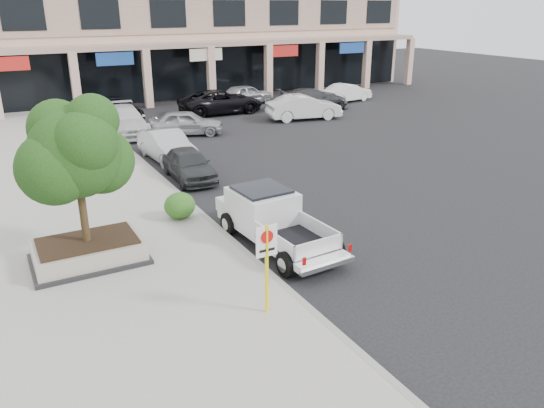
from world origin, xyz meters
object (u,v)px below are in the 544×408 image
(no_parking_sign, at_px, (267,257))
(curb_car_d, at_px, (113,110))
(pickup_truck, at_px, (278,222))
(lot_car_c, at_px, (313,99))
(planter, at_px, (89,251))
(curb_car_b, at_px, (167,146))
(planter_tree, at_px, (79,151))
(lot_car_a, at_px, (186,123))
(lot_car_e, at_px, (246,94))
(lot_car_f, at_px, (347,93))
(curb_car_a, at_px, (189,164))
(curb_car_c, at_px, (125,120))
(lot_car_d, at_px, (221,102))
(lot_car_b, at_px, (304,107))

(no_parking_sign, xyz_separation_m, curb_car_d, (2.03, 24.76, -0.84))
(pickup_truck, xyz_separation_m, lot_car_c, (13.61, 19.10, -0.09))
(planter, bearing_deg, curb_car_b, 60.18)
(planter_tree, relative_size, lot_car_a, 0.95)
(lot_car_e, relative_size, lot_car_f, 1.04)
(pickup_truck, height_order, curb_car_a, pickup_truck)
(curb_car_c, bearing_deg, lot_car_d, 26.47)
(lot_car_b, relative_size, lot_car_e, 1.11)
(curb_car_a, bearing_deg, lot_car_a, 73.16)
(curb_car_d, xyz_separation_m, lot_car_c, (13.79, -2.25, -0.05))
(curb_car_d, xyz_separation_m, lot_car_d, (7.30, -0.51, 0.02))
(curb_car_b, relative_size, lot_car_c, 0.87)
(curb_car_a, relative_size, curb_car_b, 0.89)
(curb_car_c, xyz_separation_m, lot_car_e, (10.53, 5.39, -0.04))
(planter_tree, distance_m, curb_car_c, 17.14)
(curb_car_d, bearing_deg, curb_car_c, -96.91)
(no_parking_sign, bearing_deg, lot_car_e, 65.01)
(curb_car_c, relative_size, lot_car_b, 1.12)
(planter, bearing_deg, lot_car_f, 39.41)
(curb_car_b, bearing_deg, curb_car_c, 89.90)
(lot_car_e, bearing_deg, curb_car_d, 86.53)
(curb_car_d, xyz_separation_m, lot_car_a, (2.94, -5.49, -0.07))
(lot_car_a, relative_size, lot_car_d, 0.72)
(curb_car_b, bearing_deg, planter_tree, -123.10)
(curb_car_b, height_order, lot_car_e, lot_car_e)
(no_parking_sign, distance_m, lot_car_f, 31.10)
(lot_car_c, xyz_separation_m, lot_car_f, (4.04, 1.40, -0.05))
(no_parking_sign, height_order, lot_car_a, no_parking_sign)
(lot_car_e, xyz_separation_m, lot_car_f, (7.46, -2.70, -0.05))
(lot_car_c, distance_m, lot_car_d, 6.72)
(lot_car_c, height_order, lot_car_f, lot_car_c)
(curb_car_c, distance_m, lot_car_c, 14.01)
(planter_tree, bearing_deg, curb_car_a, 49.51)
(lot_car_a, bearing_deg, lot_car_c, -50.31)
(planter_tree, relative_size, lot_car_c, 0.78)
(pickup_truck, relative_size, lot_car_f, 1.26)
(pickup_truck, height_order, lot_car_b, pickup_truck)
(planter, distance_m, lot_car_f, 29.96)
(planter, xyz_separation_m, no_parking_sign, (3.28, -4.89, 1.16))
(curb_car_a, bearing_deg, no_parking_sign, -98.38)
(curb_car_b, bearing_deg, curb_car_d, 87.85)
(lot_car_a, distance_m, lot_car_d, 6.62)
(planter, bearing_deg, lot_car_a, 60.14)
(curb_car_b, distance_m, lot_car_f, 19.92)
(lot_car_b, height_order, lot_car_e, lot_car_b)
(curb_car_a, height_order, lot_car_b, lot_car_b)
(lot_car_a, height_order, lot_car_d, lot_car_d)
(planter_tree, height_order, lot_car_b, planter_tree)
(planter, xyz_separation_m, lot_car_f, (23.15, 19.02, 0.22))
(curb_car_b, xyz_separation_m, lot_car_e, (10.14, 12.04, 0.02))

